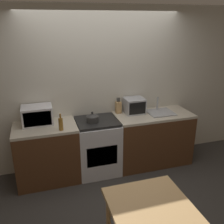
% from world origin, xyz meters
% --- Properties ---
extents(ground_plane, '(16.00, 16.00, 0.00)m').
position_xyz_m(ground_plane, '(0.00, 0.00, 0.00)').
color(ground_plane, '#33302D').
extents(wall_back, '(10.00, 0.06, 2.60)m').
position_xyz_m(wall_back, '(0.00, 0.95, 1.30)').
color(wall_back, beige).
rests_on(wall_back, ground_plane).
extents(counter_left_run, '(0.92, 0.62, 0.90)m').
position_xyz_m(counter_left_run, '(-0.97, 0.61, 0.45)').
color(counter_left_run, '#4C2D19').
rests_on(counter_left_run, ground_plane).
extents(counter_right_run, '(1.28, 0.62, 0.90)m').
position_xyz_m(counter_right_run, '(0.79, 0.61, 0.45)').
color(counter_right_run, '#4C2D19').
rests_on(counter_right_run, ground_plane).
extents(stove_range, '(0.66, 0.62, 0.90)m').
position_xyz_m(stove_range, '(-0.18, 0.61, 0.45)').
color(stove_range, silver).
rests_on(stove_range, ground_plane).
extents(kettle, '(0.19, 0.19, 0.17)m').
position_xyz_m(kettle, '(-0.26, 0.57, 0.97)').
color(kettle, '#2D2D2D').
rests_on(kettle, stove_range).
extents(microwave, '(0.44, 0.33, 0.28)m').
position_xyz_m(microwave, '(-1.06, 0.73, 1.04)').
color(microwave, silver).
rests_on(microwave, counter_left_run).
extents(bottle, '(0.06, 0.06, 0.24)m').
position_xyz_m(bottle, '(-0.75, 0.40, 0.99)').
color(bottle, olive).
rests_on(bottle, counter_left_run).
extents(knife_block, '(0.09, 0.09, 0.26)m').
position_xyz_m(knife_block, '(0.24, 0.82, 1.00)').
color(knife_block, tan).
rests_on(knife_block, counter_right_run).
extents(toaster_oven, '(0.32, 0.29, 0.25)m').
position_xyz_m(toaster_oven, '(0.50, 0.75, 1.03)').
color(toaster_oven, '#999BA0').
rests_on(toaster_oven, counter_right_run).
extents(sink_basin, '(0.42, 0.37, 0.24)m').
position_xyz_m(sink_basin, '(0.92, 0.61, 0.92)').
color(sink_basin, '#999BA0').
rests_on(sink_basin, counter_right_run).
extents(dining_table, '(0.76, 0.74, 0.75)m').
position_xyz_m(dining_table, '(-0.11, -1.21, 0.64)').
color(dining_table, tan).
rests_on(dining_table, ground_plane).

